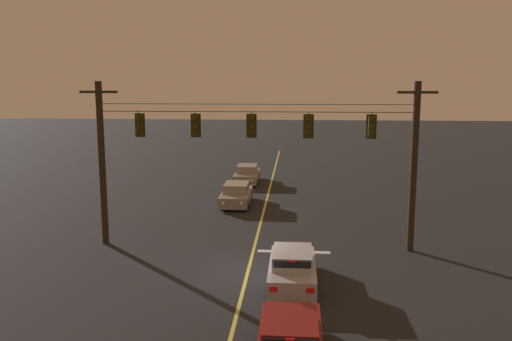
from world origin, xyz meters
TOP-DOWN VIEW (x-y plane):
  - ground_plane at (0.00, 0.00)m, footprint 180.00×180.00m
  - lane_centre_stripe at (0.00, 9.27)m, footprint 0.14×60.00m
  - stop_bar_paint at (1.90, 2.67)m, footprint 3.40×0.36m
  - signal_span_assembly at (-0.00, 3.27)m, footprint 16.47×0.32m
  - traffic_light_leftmost at (-5.45, 3.25)m, footprint 0.48×0.41m
  - traffic_light_left_inner at (-2.77, 3.25)m, footprint 0.48×0.41m
  - traffic_light_centre at (-0.14, 3.25)m, footprint 0.48×0.41m
  - traffic_light_right_inner at (2.50, 3.25)m, footprint 0.48×0.41m
  - traffic_light_rightmost at (5.37, 3.25)m, footprint 0.48×0.41m
  - car_waiting_near_lane at (1.86, -1.26)m, footprint 1.80×4.33m
  - car_oncoming_lead at (-1.88, 12.03)m, footprint 1.80×4.42m
  - car_oncoming_trailing at (-1.90, 19.59)m, footprint 1.80×4.42m
  - car_waiting_second_near at (1.85, -7.17)m, footprint 1.80×4.33m

SIDE VIEW (x-z plane):
  - ground_plane at x=0.00m, z-range 0.00..0.00m
  - lane_centre_stripe at x=0.00m, z-range 0.00..0.01m
  - stop_bar_paint at x=1.90m, z-range 0.00..0.01m
  - car_oncoming_lead at x=-1.88m, z-range -0.05..1.34m
  - car_oncoming_trailing at x=-1.90m, z-range -0.05..1.34m
  - car_waiting_near_lane at x=1.86m, z-range -0.05..1.34m
  - car_waiting_second_near at x=1.85m, z-range -0.05..1.34m
  - signal_span_assembly at x=0.00m, z-range 0.15..8.02m
  - traffic_light_leftmost at x=-5.45m, z-range 5.21..6.43m
  - traffic_light_left_inner at x=-2.77m, z-range 5.21..6.43m
  - traffic_light_centre at x=-0.14m, z-range 5.21..6.43m
  - traffic_light_right_inner at x=2.50m, z-range 5.21..6.43m
  - traffic_light_rightmost at x=5.37m, z-range 5.21..6.43m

